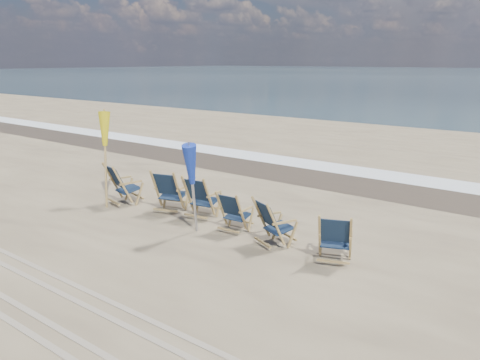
{
  "coord_description": "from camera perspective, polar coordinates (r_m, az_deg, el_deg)",
  "views": [
    {
      "loc": [
        6.27,
        -6.18,
        3.59
      ],
      "look_at": [
        0.0,
        2.2,
        0.9
      ],
      "focal_mm": 35.0,
      "sensor_mm": 36.0,
      "label": 1
    }
  ],
  "objects": [
    {
      "name": "beach_chair_5",
      "position": [
        8.58,
        13.31,
        -7.18
      ],
      "size": [
        0.83,
        0.88,
        0.97
      ],
      "primitive_type": null,
      "rotation": [
        0.0,
        0.0,
        3.51
      ],
      "color": "#122035",
      "rests_on": "ground"
    },
    {
      "name": "beach_chair_0",
      "position": [
        11.92,
        -14.11,
        -0.82
      ],
      "size": [
        0.88,
        0.95,
        1.1
      ],
      "primitive_type": null,
      "rotation": [
        0.0,
        0.0,
        2.88
      ],
      "color": "#122035",
      "rests_on": "ground"
    },
    {
      "name": "tire_tracks",
      "position": [
        7.97,
        -22.73,
        -13.5
      ],
      "size": [
        80.0,
        1.3,
        0.01
      ],
      "primitive_type": null,
      "color": "gray",
      "rests_on": "ground"
    },
    {
      "name": "umbrella_blue",
      "position": [
        9.62,
        -5.79,
        1.64
      ],
      "size": [
        0.3,
        0.3,
        1.99
      ],
      "color": "#A5A5AD",
      "rests_on": "ground"
    },
    {
      "name": "beach_chair_4",
      "position": [
        9.0,
        4.38,
        -5.72
      ],
      "size": [
        0.88,
        0.92,
        0.99
      ],
      "primitive_type": null,
      "rotation": [
        0.0,
        0.0,
        2.71
      ],
      "color": "#122035",
      "rests_on": "ground"
    },
    {
      "name": "umbrella_yellow",
      "position": [
        12.07,
        -16.32,
        5.46
      ],
      "size": [
        0.3,
        0.3,
        2.37
      ],
      "color": "#9C7D45",
      "rests_on": "ground"
    },
    {
      "name": "beach_chair_3",
      "position": [
        9.79,
        0.16,
        -4.21
      ],
      "size": [
        0.62,
        0.69,
        0.92
      ],
      "primitive_type": null,
      "rotation": [
        0.0,
        0.0,
        3.18
      ],
      "color": "#122035",
      "rests_on": "ground"
    },
    {
      "name": "wet_sand_strip",
      "position": [
        14.85,
        10.69,
        0.18
      ],
      "size": [
        200.0,
        2.6,
        0.0
      ],
      "primitive_type": "cube",
      "color": "#42362A",
      "rests_on": "ground"
    },
    {
      "name": "surf_foam",
      "position": [
        16.18,
        13.06,
        1.23
      ],
      "size": [
        200.0,
        1.4,
        0.01
      ],
      "primitive_type": "cube",
      "color": "silver",
      "rests_on": "ground"
    },
    {
      "name": "beach_chair_1",
      "position": [
        11.17,
        -7.49,
        -1.54
      ],
      "size": [
        0.89,
        0.95,
        1.09
      ],
      "primitive_type": null,
      "rotation": [
        0.0,
        0.0,
        3.43
      ],
      "color": "#122035",
      "rests_on": "ground"
    },
    {
      "name": "beach_chair_2",
      "position": [
        10.65,
        -3.79,
        -2.34
      ],
      "size": [
        0.76,
        0.83,
        1.05
      ],
      "primitive_type": null,
      "rotation": [
        0.0,
        0.0,
        3.27
      ],
      "color": "#122035",
      "rests_on": "ground"
    }
  ]
}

